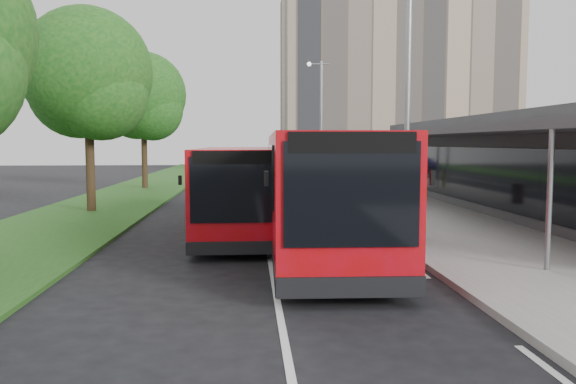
# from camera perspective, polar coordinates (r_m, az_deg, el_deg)

# --- Properties ---
(ground) EXTENTS (120.00, 120.00, 0.00)m
(ground) POSITION_cam_1_polar(r_m,az_deg,el_deg) (14.78, -1.97, -6.23)
(ground) COLOR black
(ground) RESTS_ON ground
(pavement) EXTENTS (5.00, 80.00, 0.15)m
(pavement) POSITION_cam_1_polar(r_m,az_deg,el_deg) (35.21, 6.68, 0.40)
(pavement) COLOR gray
(pavement) RESTS_ON ground
(grass_verge) EXTENTS (5.00, 80.00, 0.10)m
(grass_verge) POSITION_cam_1_polar(r_m,az_deg,el_deg) (35.21, -14.60, 0.23)
(grass_verge) COLOR #1D4C18
(grass_verge) RESTS_ON ground
(lane_centre_line) EXTENTS (0.12, 70.00, 0.01)m
(lane_centre_line) POSITION_cam_1_polar(r_m,az_deg,el_deg) (29.64, -2.99, -0.57)
(lane_centre_line) COLOR silver
(lane_centre_line) RESTS_ON ground
(kerb_dashes) EXTENTS (0.12, 56.00, 0.01)m
(kerb_dashes) POSITION_cam_1_polar(r_m,az_deg,el_deg) (33.83, 2.49, 0.12)
(kerb_dashes) COLOR silver
(kerb_dashes) RESTS_ON ground
(office_block) EXTENTS (22.00, 12.00, 18.00)m
(office_block) POSITION_cam_1_polar(r_m,az_deg,el_deg) (58.64, 10.56, 10.91)
(office_block) COLOR tan
(office_block) RESTS_ON ground
(station_building) EXTENTS (7.70, 26.00, 4.00)m
(station_building) POSITION_cam_1_polar(r_m,az_deg,el_deg) (25.21, 22.83, 2.71)
(station_building) COLOR #2F2F31
(station_building) RESTS_ON ground
(tree_mid) EXTENTS (5.20, 5.20, 8.36)m
(tree_mid) POSITION_cam_1_polar(r_m,az_deg,el_deg) (24.56, -19.68, 10.60)
(tree_mid) COLOR black
(tree_mid) RESTS_ON ground
(tree_far) EXTENTS (5.28, 5.28, 8.48)m
(tree_far) POSITION_cam_1_polar(r_m,az_deg,el_deg) (36.23, -14.50, 8.95)
(tree_far) COLOR black
(tree_far) RESTS_ON ground
(lamp_post_near) EXTENTS (1.44, 0.28, 8.00)m
(lamp_post_near) POSITION_cam_1_polar(r_m,az_deg,el_deg) (17.22, 11.81, 11.03)
(lamp_post_near) COLOR gray
(lamp_post_near) RESTS_ON pavement
(lamp_post_far) EXTENTS (1.44, 0.28, 8.00)m
(lamp_post_far) POSITION_cam_1_polar(r_m,az_deg,el_deg) (36.83, 3.26, 7.85)
(lamp_post_far) COLOR gray
(lamp_post_far) RESTS_ON pavement
(bus_main) EXTENTS (3.07, 11.00, 3.09)m
(bus_main) POSITION_cam_1_polar(r_m,az_deg,el_deg) (14.94, 3.22, 0.03)
(bus_main) COLOR #B3091B
(bus_main) RESTS_ON ground
(bus_second) EXTENTS (2.62, 9.63, 2.72)m
(bus_second) POSITION_cam_1_polar(r_m,az_deg,el_deg) (18.19, -5.21, 0.30)
(bus_second) COLOR #B3091B
(bus_second) RESTS_ON ground
(litter_bin) EXTENTS (0.63, 0.63, 0.90)m
(litter_bin) POSITION_cam_1_polar(r_m,az_deg,el_deg) (25.32, 9.10, -0.23)
(litter_bin) COLOR #342215
(litter_bin) RESTS_ON pavement
(bollard) EXTENTS (0.17, 0.17, 1.02)m
(bollard) POSITION_cam_1_polar(r_m,az_deg,el_deg) (34.43, 5.87, 1.28)
(bollard) COLOR yellow
(bollard) RESTS_ON pavement
(car_near) EXTENTS (1.68, 3.88, 1.30)m
(car_near) POSITION_cam_1_polar(r_m,az_deg,el_deg) (52.38, -1.72, 2.56)
(car_near) COLOR #62100E
(car_near) RESTS_ON ground
(car_far) EXTENTS (2.18, 4.06, 1.27)m
(car_far) POSITION_cam_1_polar(r_m,az_deg,el_deg) (59.22, -4.97, 2.81)
(car_far) COLOR navy
(car_far) RESTS_ON ground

